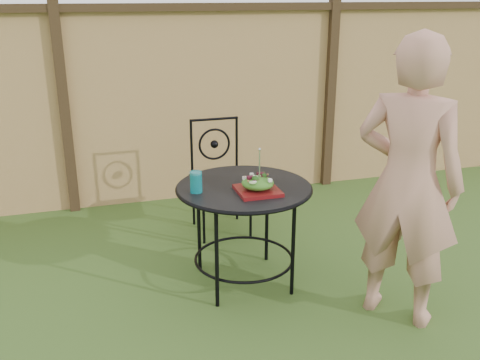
{
  "coord_description": "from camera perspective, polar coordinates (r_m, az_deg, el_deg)",
  "views": [
    {
      "loc": [
        -1.15,
        -2.81,
        1.95
      ],
      "look_at": [
        -0.17,
        0.46,
        0.75
      ],
      "focal_mm": 40.0,
      "sensor_mm": 36.0,
      "label": 1
    }
  ],
  "objects": [
    {
      "name": "salad_plate",
      "position": [
        3.47,
        1.9,
        -1.13
      ],
      "size": [
        0.27,
        0.27,
        0.02
      ],
      "primitive_type": "cube",
      "color": "#4E0B0F",
      "rests_on": "patio_table"
    },
    {
      "name": "salad",
      "position": [
        3.45,
        1.91,
        -0.32
      ],
      "size": [
        0.21,
        0.21,
        0.08
      ],
      "primitive_type": "ellipsoid",
      "color": "#235614",
      "rests_on": "salad_plate"
    },
    {
      "name": "diner",
      "position": [
        3.31,
        17.45,
        -0.33
      ],
      "size": [
        0.74,
        0.76,
        1.77
      ],
      "primitive_type": "imported",
      "rotation": [
        0.0,
        0.0,
        2.29
      ],
      "color": "tan",
      "rests_on": "ground"
    },
    {
      "name": "ground",
      "position": [
        3.61,
        4.81,
        -13.45
      ],
      "size": [
        60.0,
        60.0,
        0.0
      ],
      "primitive_type": "plane",
      "color": "#244315",
      "rests_on": "ground"
    },
    {
      "name": "patio_chair",
      "position": [
        4.53,
        -2.23,
        0.7
      ],
      "size": [
        0.46,
        0.46,
        0.95
      ],
      "color": "black",
      "rests_on": "ground"
    },
    {
      "name": "fork",
      "position": [
        3.41,
        2.09,
        1.75
      ],
      "size": [
        0.01,
        0.01,
        0.18
      ],
      "primitive_type": "cylinder",
      "color": "silver",
      "rests_on": "salad"
    },
    {
      "name": "fence",
      "position": [
        5.23,
        -3.72,
        8.26
      ],
      "size": [
        8.0,
        0.12,
        1.9
      ],
      "color": "tan",
      "rests_on": "ground"
    },
    {
      "name": "patio_table",
      "position": [
        3.64,
        0.43,
        -2.67
      ],
      "size": [
        0.92,
        0.92,
        0.72
      ],
      "color": "black",
      "rests_on": "ground"
    },
    {
      "name": "drinking_glass",
      "position": [
        3.46,
        -4.71,
        -0.21
      ],
      "size": [
        0.08,
        0.08,
        0.14
      ],
      "primitive_type": "cylinder",
      "color": "#0B7680",
      "rests_on": "patio_table"
    }
  ]
}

